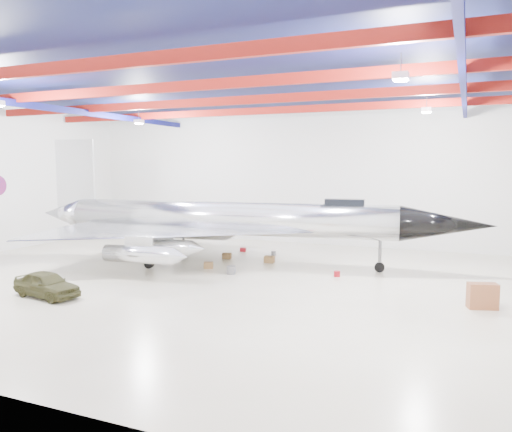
% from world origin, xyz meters
% --- Properties ---
extents(floor, '(40.00, 40.00, 0.00)m').
position_xyz_m(floor, '(0.00, 0.00, 0.00)').
color(floor, '#C0B599').
rests_on(floor, ground).
extents(wall_back, '(40.00, 0.00, 40.00)m').
position_xyz_m(wall_back, '(0.00, 15.00, 5.50)').
color(wall_back, silver).
rests_on(wall_back, floor).
extents(ceiling, '(40.00, 40.00, 0.00)m').
position_xyz_m(ceiling, '(0.00, 0.00, 11.00)').
color(ceiling, '#0A0F38').
rests_on(ceiling, wall_back).
extents(ceiling_structure, '(39.50, 29.50, 1.08)m').
position_xyz_m(ceiling_structure, '(0.00, 0.00, 10.32)').
color(ceiling_structure, maroon).
rests_on(ceiling_structure, ceiling).
extents(jet_aircraft, '(30.45, 19.57, 8.31)m').
position_xyz_m(jet_aircraft, '(-2.16, 4.54, 2.73)').
color(jet_aircraft, silver).
rests_on(jet_aircraft, floor).
extents(jeep, '(3.98, 2.09, 1.29)m').
position_xyz_m(jeep, '(-6.69, -6.45, 0.65)').
color(jeep, '#39381C').
rests_on(jeep, floor).
extents(desk, '(1.41, 0.99, 1.18)m').
position_xyz_m(desk, '(13.19, -0.18, 0.59)').
color(desk, brown).
rests_on(desk, floor).
extents(crate_ply, '(0.71, 0.65, 0.40)m').
position_xyz_m(crate_ply, '(-2.58, 2.76, 0.20)').
color(crate_ply, olive).
rests_on(crate_ply, floor).
extents(toolbox_red, '(0.51, 0.45, 0.31)m').
position_xyz_m(toolbox_red, '(-3.09, 9.17, 0.15)').
color(toolbox_red, maroon).
rests_on(toolbox_red, floor).
extents(engine_drum, '(0.61, 0.61, 0.49)m').
position_xyz_m(engine_drum, '(-0.53, 1.83, 0.25)').
color(engine_drum, '#59595B').
rests_on(engine_drum, floor).
extents(parts_bin, '(0.66, 0.54, 0.45)m').
position_xyz_m(parts_bin, '(0.30, 5.98, 0.22)').
color(parts_bin, olive).
rests_on(parts_bin, floor).
extents(crate_small, '(0.51, 0.46, 0.29)m').
position_xyz_m(crate_small, '(-7.18, 6.04, 0.14)').
color(crate_small, '#59595B').
rests_on(crate_small, floor).
extents(tool_chest, '(0.38, 0.38, 0.33)m').
position_xyz_m(tool_chest, '(5.49, 3.65, 0.17)').
color(tool_chest, maroon).
rests_on(tool_chest, floor).
extents(oil_barrel, '(0.64, 0.55, 0.40)m').
position_xyz_m(oil_barrel, '(-2.95, 6.13, 0.20)').
color(oil_barrel, olive).
rests_on(oil_barrel, floor).
extents(spares_box, '(0.36, 0.36, 0.31)m').
position_xyz_m(spares_box, '(-0.40, 8.61, 0.16)').
color(spares_box, '#59595B').
rests_on(spares_box, floor).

